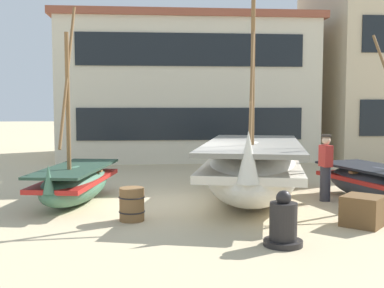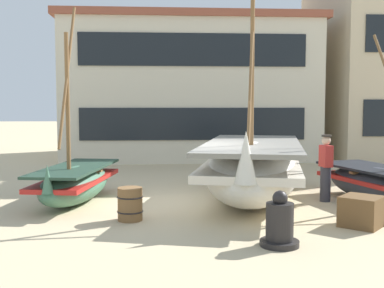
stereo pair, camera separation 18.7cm
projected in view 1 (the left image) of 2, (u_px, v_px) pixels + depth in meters
The scene contains 9 objects.
ground_plane at pixel (195, 204), 11.73m from camera, with size 120.00×120.00×0.00m, color #CCB78E.
fishing_boat_near_left at pixel (379, 183), 11.93m from camera, with size 2.22×3.80×4.18m.
fishing_boat_centre_large at pixel (253, 168), 12.14m from camera, with size 3.65×6.29×6.72m.
fishing_boat_far_right at pixel (76, 182), 11.90m from camera, with size 1.87×3.82×4.82m.
fisherman_by_hull at pixel (326, 168), 12.06m from camera, with size 0.27×0.39×1.68m.
capstan_winch at pixel (283, 224), 8.25m from camera, with size 0.68×0.68×0.97m.
wooden_barrel at pixel (132, 204), 10.04m from camera, with size 0.56×0.56×0.70m.
cargo_crate at pixel (363, 211), 9.61m from camera, with size 0.73×0.73×0.61m, color brown.
harbor_building_main at pixel (185, 89), 22.77m from camera, with size 11.43×6.97×6.30m.
Camera 1 is at (-1.05, -11.52, 2.43)m, focal length 44.79 mm.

